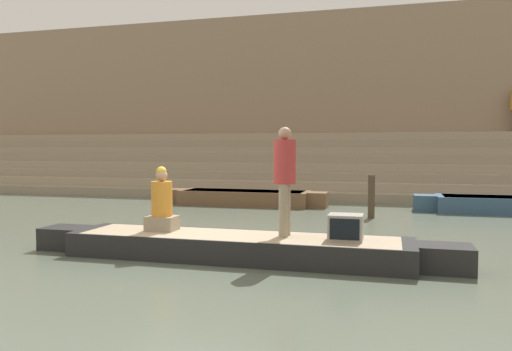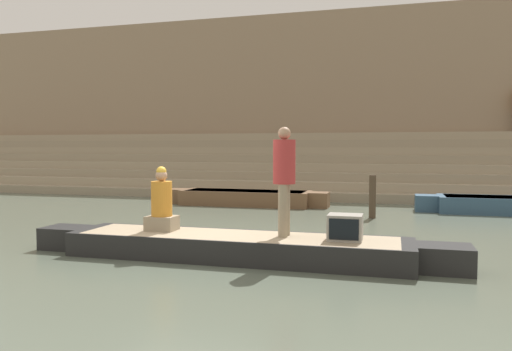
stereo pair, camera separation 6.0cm
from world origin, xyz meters
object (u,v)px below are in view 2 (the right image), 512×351
tv_set (345,227)px  person_standing (284,174)px  person_rowing (162,205)px  mooring_post (372,197)px  rowboat_main (236,246)px  moored_boat_distant (246,197)px

tv_set → person_standing: bearing=175.4°
person_rowing → mooring_post: size_ratio=0.99×
rowboat_main → person_standing: (0.77, 0.10, 1.18)m
person_rowing → tv_set: size_ratio=2.11×
rowboat_main → mooring_post: bearing=68.0°
rowboat_main → person_standing: bearing=5.3°
moored_boat_distant → person_standing: bearing=-69.4°
moored_boat_distant → person_rowing: bearing=-85.5°
mooring_post → tv_set: bearing=-92.0°
rowboat_main → person_rowing: bearing=173.5°
person_standing → tv_set: bearing=-13.7°
person_standing → mooring_post: 5.45m
rowboat_main → mooring_post: size_ratio=6.49×
rowboat_main → mooring_post: mooring_post is taller
person_standing → rowboat_main: bearing=178.6°
moored_boat_distant → mooring_post: bearing=-26.1°
tv_set → moored_boat_distant: tv_set is taller
mooring_post → rowboat_main: bearing=-109.8°
person_rowing → tv_set: person_rowing is taller
person_standing → person_rowing: 2.21m
tv_set → mooring_post: size_ratio=0.47×
person_rowing → moored_boat_distant: person_rowing is taller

